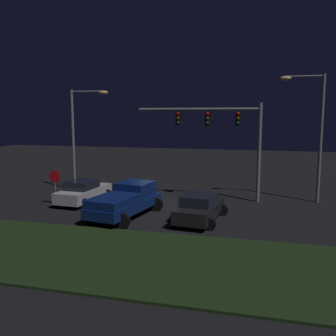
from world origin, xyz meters
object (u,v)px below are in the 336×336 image
car_sedan_far (83,192)px  traffic_signal_gantry (222,127)px  street_lamp_left (81,127)px  stop_sign (55,181)px  car_sedan (200,208)px  street_lamp_right (312,122)px  pickup_truck (126,199)px

car_sedan_far → traffic_signal_gantry: size_ratio=0.54×
street_lamp_left → stop_sign: bearing=-85.1°
car_sedan → traffic_signal_gantry: (0.52, 5.46, 4.16)m
car_sedan → traffic_signal_gantry: 6.88m
traffic_signal_gantry → street_lamp_left: 10.47m
car_sedan → street_lamp_right: bearing=-38.6°
car_sedan_far → traffic_signal_gantry: (8.64, 3.09, 4.16)m
traffic_signal_gantry → stop_sign: (-10.08, -4.11, -3.34)m
traffic_signal_gantry → stop_sign: size_ratio=3.73×
car_sedan_far → street_lamp_left: street_lamp_left is taller
car_sedan → street_lamp_left: street_lamp_left is taller
street_lamp_left → traffic_signal_gantry: bearing=-1.8°
car_sedan_far → stop_sign: stop_sign is taller
car_sedan_far → street_lamp_right: street_lamp_right is taller
pickup_truck → street_lamp_left: street_lamp_left is taller
pickup_truck → traffic_signal_gantry: 8.24m
pickup_truck → traffic_signal_gantry: size_ratio=0.68×
traffic_signal_gantry → street_lamp_left: street_lamp_left is taller
street_lamp_right → stop_sign: bearing=-162.5°
pickup_truck → street_lamp_left: 9.03m
car_sedan → traffic_signal_gantry: size_ratio=0.55×
pickup_truck → stop_sign: bearing=85.4°
car_sedan → traffic_signal_gantry: bearing=0.6°
car_sedan_far → stop_sign: size_ratio=2.03×
car_sedan_far → street_lamp_left: bearing=32.6°
pickup_truck → car_sedan: (4.20, 0.04, -0.26)m
traffic_signal_gantry → car_sedan_far: bearing=-160.3°
car_sedan_far → street_lamp_right: 15.57m
car_sedan → car_sedan_far: size_ratio=1.01×
traffic_signal_gantry → street_lamp_left: bearing=178.2°
pickup_truck → street_lamp_right: bearing=-48.6°
pickup_truck → car_sedan_far: bearing=68.3°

